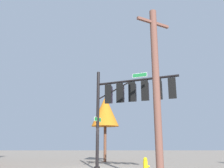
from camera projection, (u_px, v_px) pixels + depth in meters
name	position (u px, v px, depth m)	size (l,w,h in m)	color
signal_pole_assembly	(131.00, 97.00, 14.77)	(5.00, 2.73, 6.23)	black
utility_pole	(156.00, 87.00, 10.42)	(1.63, 0.98, 7.60)	brown
fire_hydrant	(146.00, 165.00, 12.96)	(0.33, 0.24, 0.83)	yellow
tree_mid	(105.00, 111.00, 22.81)	(2.58, 2.58, 6.05)	brown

